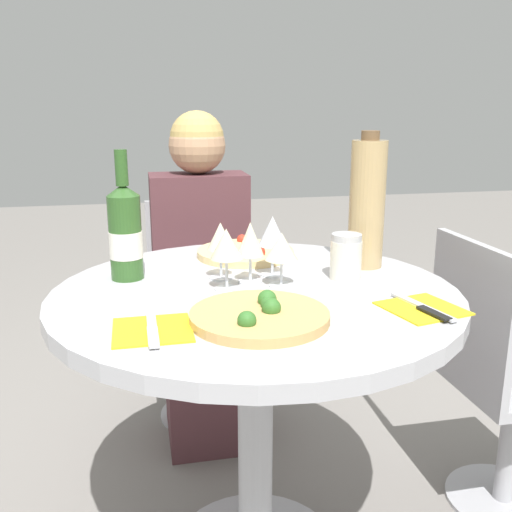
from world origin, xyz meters
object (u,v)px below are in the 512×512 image
Objects in this scene: dining_table at (255,347)px; chair_behind_diner at (200,313)px; pizza_large at (260,315)px; tall_carafe at (367,204)px; chair_empty_side at (499,383)px; wine_bottle at (125,232)px; seated_diner at (203,290)px.

chair_behind_diner is (-0.05, 0.83, -0.21)m from dining_table.
pizza_large is 0.79× the size of tall_carafe.
chair_empty_side is 2.31× the size of tall_carafe.
wine_bottle is at bearing 126.39° from pizza_large.
chair_behind_diner is 1.00× the size of chair_empty_side.
pizza_large is (0.01, -0.90, 0.23)m from seated_diner.
tall_carafe is at bearing -1.23° from wine_bottle.
dining_table is 0.76m from chair_empty_side.
chair_empty_side is (0.73, 0.07, -0.21)m from dining_table.
chair_empty_side is 0.89m from pizza_large.
dining_table is 0.42m from wine_bottle.
seated_diner reaches higher than dining_table.
pizza_large is (-0.03, -0.20, 0.16)m from dining_table.
dining_table is 0.70m from seated_diner.
chair_empty_side is at bearing 5.22° from dining_table.
dining_table is 1.16× the size of chair_behind_diner.
chair_behind_diner is at bearing 93.24° from dining_table.
seated_diner is at bearing -129.00° from chair_empty_side.
chair_behind_diner is 0.71× the size of seated_diner.
dining_table is 3.39× the size of pizza_large.
chair_empty_side is 1.13m from wine_bottle.
dining_table is 2.68× the size of tall_carafe.
chair_empty_side is (0.78, -0.76, 0.00)m from chair_behind_diner.
chair_behind_diner is 1.09m from pizza_large.
dining_table is at bearing 80.77° from pizza_large.
seated_diner is at bearing 90.89° from pizza_large.
pizza_large is at bearing 90.78° from chair_behind_diner.
chair_behind_diner is at bearing 118.70° from tall_carafe.
tall_carafe is at bearing 43.32° from pizza_large.
seated_diner is 0.93m from pizza_large.
chair_empty_side is at bearing -4.78° from wine_bottle.
seated_diner is 0.69m from wine_bottle.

